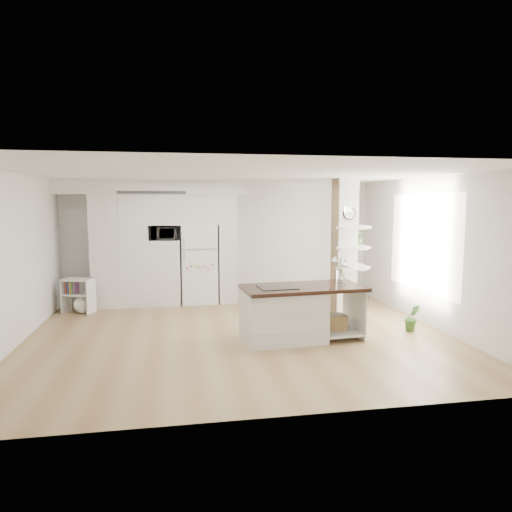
% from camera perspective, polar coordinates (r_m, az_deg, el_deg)
% --- Properties ---
extents(floor, '(7.00, 6.00, 0.01)m').
position_cam_1_polar(floor, '(7.83, -2.11, -9.87)').
color(floor, '#A18557').
rests_on(floor, ground).
extents(room, '(7.04, 6.04, 2.72)m').
position_cam_1_polar(room, '(7.51, -2.17, 3.81)').
color(room, white).
rests_on(room, ground).
extents(cabinet_wall, '(4.00, 0.71, 2.70)m').
position_cam_1_polar(cabinet_wall, '(10.14, -12.38, 2.44)').
color(cabinet_wall, silver).
rests_on(cabinet_wall, floor).
extents(refrigerator, '(0.78, 0.69, 1.75)m').
position_cam_1_polar(refrigerator, '(10.22, -7.11, -0.97)').
color(refrigerator, white).
rests_on(refrigerator, floor).
extents(column, '(0.69, 0.90, 2.70)m').
position_cam_1_polar(column, '(9.26, 11.61, 1.11)').
color(column, silver).
rests_on(column, floor).
extents(window, '(0.00, 2.40, 2.40)m').
position_cam_1_polar(window, '(8.98, 20.15, 1.61)').
color(window, white).
rests_on(window, room).
extents(pendant_light, '(0.12, 0.12, 0.10)m').
position_cam_1_polar(pendant_light, '(8.06, 9.80, 5.80)').
color(pendant_light, white).
rests_on(pendant_light, room).
extents(kitchen_island, '(2.03, 1.09, 1.45)m').
position_cam_1_polar(kitchen_island, '(7.47, 4.27, -7.02)').
color(kitchen_island, silver).
rests_on(kitchen_island, floor).
extents(bookshelf, '(0.67, 0.52, 0.70)m').
position_cam_1_polar(bookshelf, '(9.95, -21.18, -4.91)').
color(bookshelf, silver).
rests_on(bookshelf, floor).
extents(floor_plant_a, '(0.29, 0.24, 0.49)m').
position_cam_1_polar(floor_plant_a, '(8.45, 18.94, -7.29)').
color(floor_plant_a, '#3A712D').
rests_on(floor_plant_a, floor).
extents(floor_plant_b, '(0.33, 0.33, 0.51)m').
position_cam_1_polar(floor_plant_b, '(10.90, 11.88, -3.88)').
color(floor_plant_b, '#3A712D').
rests_on(floor_plant_b, floor).
extents(microwave, '(0.54, 0.37, 0.30)m').
position_cam_1_polar(microwave, '(10.09, -11.41, 2.81)').
color(microwave, '#2D2D2D').
rests_on(microwave, cabinet_wall).
extents(shelf_plant, '(0.27, 0.23, 0.30)m').
position_cam_1_polar(shelf_plant, '(9.49, 12.68, 2.27)').
color(shelf_plant, '#3A712D').
rests_on(shelf_plant, column).
extents(decor_bowl, '(0.22, 0.22, 0.05)m').
position_cam_1_polar(decor_bowl, '(9.06, 11.63, -1.25)').
color(decor_bowl, white).
rests_on(decor_bowl, column).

